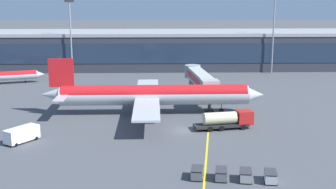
{
  "coord_description": "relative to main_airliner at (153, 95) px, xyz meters",
  "views": [
    {
      "loc": [
        -4.96,
        -76.66,
        24.03
      ],
      "look_at": [
        -2.69,
        9.77,
        4.5
      ],
      "focal_mm": 47.68,
      "sensor_mm": 36.0,
      "label": 1
    }
  ],
  "objects": [
    {
      "name": "apron_light_mast_1",
      "position": [
        -25.06,
        47.15,
        9.22
      ],
      "size": [
        2.8,
        0.5,
        22.47
      ],
      "color": "gray",
      "rests_on": "ground_plane"
    },
    {
      "name": "apron_lead_in_line",
      "position": [
        10.28,
        -9.77,
        -3.98
      ],
      "size": [
        11.28,
        79.28,
        0.01
      ],
      "primitive_type": "cube",
      "rotation": [
        0.0,
        0.0,
        -0.14
      ],
      "color": "yellow",
      "rests_on": "ground_plane"
    },
    {
      "name": "ground_plane",
      "position": [
        5.66,
        -11.77,
        -3.99
      ],
      "size": [
        700.0,
        700.0,
        0.0
      ],
      "primitive_type": "plane",
      "color": "#47494F"
    },
    {
      "name": "lavatory_truck",
      "position": [
        -21.6,
        -17.22,
        -2.57
      ],
      "size": [
        5.25,
        6.05,
        2.5
      ],
      "color": "white",
      "rests_on": "ground_plane"
    },
    {
      "name": "baggage_cart_3",
      "position": [
        15.51,
        -34.46,
        -3.2
      ],
      "size": [
        1.97,
        2.85,
        1.48
      ],
      "color": "#B2B7BC",
      "rests_on": "ground_plane"
    },
    {
      "name": "baggage_cart_2",
      "position": [
        12.35,
        -33.98,
        -3.2
      ],
      "size": [
        1.97,
        2.85,
        1.48
      ],
      "color": "gray",
      "rests_on": "ground_plane"
    },
    {
      "name": "terminal_building",
      "position": [
        20.06,
        59.11,
        2.07
      ],
      "size": [
        208.93,
        21.33,
        12.08
      ],
      "color": "#2D333D",
      "rests_on": "ground_plane"
    },
    {
      "name": "jet_bridge",
      "position": [
        10.72,
        12.43,
        1.01
      ],
      "size": [
        5.91,
        23.09,
        6.68
      ],
      "color": "#B2B7BC",
      "rests_on": "ground_plane"
    },
    {
      "name": "apron_light_mast_0",
      "position": [
        36.39,
        47.15,
        9.66
      ],
      "size": [
        2.8,
        0.5,
        23.34
      ],
      "color": "gray",
      "rests_on": "ground_plane"
    },
    {
      "name": "main_airliner",
      "position": [
        0.0,
        0.0,
        0.0
      ],
      "size": [
        45.41,
        36.03,
        11.52
      ],
      "color": "#B2B7BC",
      "rests_on": "ground_plane"
    },
    {
      "name": "baggage_cart_1",
      "position": [
        9.19,
        -33.49,
        -3.2
      ],
      "size": [
        1.97,
        2.85,
        1.48
      ],
      "color": "#595B60",
      "rests_on": "ground_plane"
    },
    {
      "name": "baggage_cart_0",
      "position": [
        6.02,
        -33.0,
        -3.2
      ],
      "size": [
        1.97,
        2.85,
        1.48
      ],
      "color": "#595B60",
      "rests_on": "ground_plane"
    },
    {
      "name": "fuel_tanker",
      "position": [
        13.55,
        -10.76,
        -2.24
      ],
      "size": [
        11.07,
        4.37,
        3.25
      ],
      "color": "#232326",
      "rests_on": "ground_plane"
    }
  ]
}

